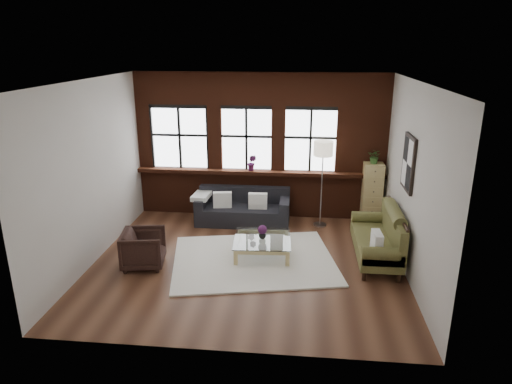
# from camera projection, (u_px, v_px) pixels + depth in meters

# --- Properties ---
(floor) EXTENTS (5.50, 5.50, 0.00)m
(floor) POSITION_uv_depth(u_px,v_px,m) (247.00, 262.00, 8.24)
(floor) COLOR #49291A
(floor) RESTS_ON ground
(ceiling) EXTENTS (5.50, 5.50, 0.00)m
(ceiling) POSITION_uv_depth(u_px,v_px,m) (246.00, 81.00, 7.24)
(ceiling) COLOR white
(ceiling) RESTS_ON ground
(wall_back) EXTENTS (5.50, 0.00, 5.50)m
(wall_back) POSITION_uv_depth(u_px,v_px,m) (260.00, 146.00, 10.10)
(wall_back) COLOR beige
(wall_back) RESTS_ON ground
(wall_front) EXTENTS (5.50, 0.00, 5.50)m
(wall_front) POSITION_uv_depth(u_px,v_px,m) (221.00, 237.00, 5.37)
(wall_front) COLOR beige
(wall_front) RESTS_ON ground
(wall_left) EXTENTS (0.00, 5.00, 5.00)m
(wall_left) POSITION_uv_depth(u_px,v_px,m) (91.00, 173.00, 8.00)
(wall_left) COLOR beige
(wall_left) RESTS_ON ground
(wall_right) EXTENTS (0.00, 5.00, 5.00)m
(wall_right) POSITION_uv_depth(u_px,v_px,m) (413.00, 182.00, 7.47)
(wall_right) COLOR beige
(wall_right) RESTS_ON ground
(brick_backwall) EXTENTS (5.50, 0.12, 3.20)m
(brick_backwall) POSITION_uv_depth(u_px,v_px,m) (260.00, 147.00, 10.04)
(brick_backwall) COLOR #4D2012
(brick_backwall) RESTS_ON floor
(sill_ledge) EXTENTS (5.50, 0.30, 0.08)m
(sill_ledge) POSITION_uv_depth(u_px,v_px,m) (260.00, 172.00, 10.13)
(sill_ledge) COLOR #4D2012
(sill_ledge) RESTS_ON brick_backwall
(window_left) EXTENTS (1.38, 0.10, 1.50)m
(window_left) POSITION_uv_depth(u_px,v_px,m) (180.00, 138.00, 10.18)
(window_left) COLOR black
(window_left) RESTS_ON brick_backwall
(window_mid) EXTENTS (1.38, 0.10, 1.50)m
(window_mid) POSITION_uv_depth(u_px,v_px,m) (247.00, 140.00, 10.04)
(window_mid) COLOR black
(window_mid) RESTS_ON brick_backwall
(window_right) EXTENTS (1.38, 0.10, 1.50)m
(window_right) POSITION_uv_depth(u_px,v_px,m) (310.00, 141.00, 9.90)
(window_right) COLOR black
(window_right) RESTS_ON brick_backwall
(wall_poster) EXTENTS (0.05, 0.74, 0.94)m
(wall_poster) POSITION_uv_depth(u_px,v_px,m) (409.00, 163.00, 7.68)
(wall_poster) COLOR black
(wall_poster) RESTS_ON wall_right
(shag_rug) EXTENTS (3.28, 2.80, 0.03)m
(shag_rug) POSITION_uv_depth(u_px,v_px,m) (254.00, 260.00, 8.31)
(shag_rug) COLOR white
(shag_rug) RESTS_ON floor
(dark_sofa) EXTENTS (2.01, 0.82, 0.73)m
(dark_sofa) POSITION_uv_depth(u_px,v_px,m) (243.00, 207.00, 9.95)
(dark_sofa) COLOR black
(dark_sofa) RESTS_ON floor
(pillow_a) EXTENTS (0.42, 0.20, 0.34)m
(pillow_a) POSITION_uv_depth(u_px,v_px,m) (223.00, 200.00, 9.84)
(pillow_a) COLOR white
(pillow_a) RESTS_ON dark_sofa
(pillow_b) EXTENTS (0.40, 0.15, 0.34)m
(pillow_b) POSITION_uv_depth(u_px,v_px,m) (258.00, 201.00, 9.76)
(pillow_b) COLOR white
(pillow_b) RESTS_ON dark_sofa
(vintage_settee) EXTENTS (0.82, 1.85, 0.99)m
(vintage_settee) POSITION_uv_depth(u_px,v_px,m) (376.00, 235.00, 8.20)
(vintage_settee) COLOR brown
(vintage_settee) RESTS_ON floor
(pillow_settee) EXTENTS (0.16, 0.39, 0.34)m
(pillow_settee) POSITION_uv_depth(u_px,v_px,m) (377.00, 242.00, 7.64)
(pillow_settee) COLOR white
(pillow_settee) RESTS_ON vintage_settee
(armchair) EXTENTS (0.84, 0.82, 0.66)m
(armchair) POSITION_uv_depth(u_px,v_px,m) (144.00, 249.00, 8.02)
(armchair) COLOR black
(armchair) RESTS_ON floor
(coffee_table) EXTENTS (1.09, 1.09, 0.35)m
(coffee_table) POSITION_uv_depth(u_px,v_px,m) (262.00, 247.00, 8.47)
(coffee_table) COLOR tan
(coffee_table) RESTS_ON shag_rug
(vase) EXTENTS (0.17, 0.17, 0.14)m
(vase) POSITION_uv_depth(u_px,v_px,m) (262.00, 235.00, 8.40)
(vase) COLOR #B2B2B2
(vase) RESTS_ON coffee_table
(flowers) EXTENTS (0.17, 0.17, 0.17)m
(flowers) POSITION_uv_depth(u_px,v_px,m) (262.00, 230.00, 8.37)
(flowers) COLOR #561D53
(flowers) RESTS_ON vase
(drawer_chest) EXTENTS (0.41, 0.41, 1.34)m
(drawer_chest) POSITION_uv_depth(u_px,v_px,m) (372.00, 194.00, 9.87)
(drawer_chest) COLOR tan
(drawer_chest) RESTS_ON floor
(potted_plant_top) EXTENTS (0.35, 0.33, 0.31)m
(potted_plant_top) POSITION_uv_depth(u_px,v_px,m) (375.00, 156.00, 9.61)
(potted_plant_top) COLOR #2D5923
(potted_plant_top) RESTS_ON drawer_chest
(floor_lamp) EXTENTS (0.40, 0.40, 2.00)m
(floor_lamp) POSITION_uv_depth(u_px,v_px,m) (322.00, 181.00, 9.61)
(floor_lamp) COLOR #A5A5A8
(floor_lamp) RESTS_ON floor
(sill_plant) EXTENTS (0.23, 0.20, 0.37)m
(sill_plant) POSITION_uv_depth(u_px,v_px,m) (252.00, 163.00, 10.05)
(sill_plant) COLOR #561D53
(sill_plant) RESTS_ON sill_ledge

